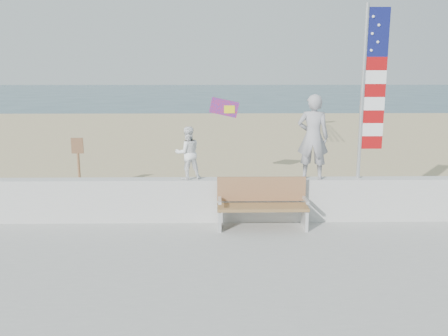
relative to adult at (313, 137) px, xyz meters
The scene contains 9 objects.
ground 3.45m from the adult, 135.41° to the right, with size 220.00×220.00×0.00m, color #2B4957.
sand 7.53m from the adult, 106.17° to the left, with size 90.00×40.00×0.08m, color tan.
seawall 2.42m from the adult, behind, with size 30.00×0.35×0.90m, color silver.
adult is the anchor object (origin of this frame).
child 2.59m from the adult, behind, with size 0.53×0.41×1.09m, color white.
bench 1.72m from the adult, 157.00° to the right, with size 1.80×0.57×1.00m.
flag 1.51m from the adult, ahead, with size 0.50×0.08×3.50m.
parafoil_kite 4.29m from the adult, 113.88° to the left, with size 0.86×0.24×0.59m.
sign 6.49m from the adult, 152.60° to the left, with size 0.32×0.07×1.46m.
Camera 1 is at (0.03, -7.61, 3.28)m, focal length 38.00 mm.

